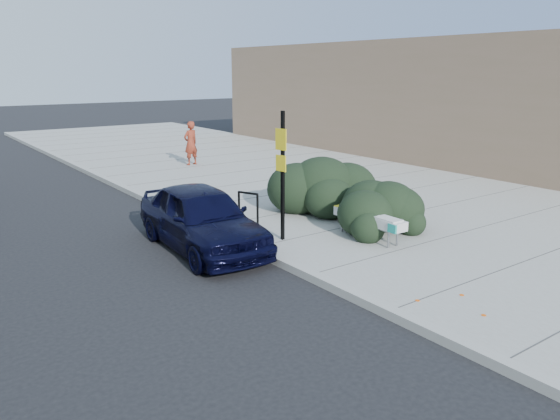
# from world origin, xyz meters

# --- Properties ---
(ground) EXTENTS (120.00, 120.00, 0.00)m
(ground) POSITION_xyz_m (0.00, 0.00, 0.00)
(ground) COLOR black
(ground) RESTS_ON ground
(sidewalk_near) EXTENTS (11.20, 50.00, 0.15)m
(sidewalk_near) POSITION_xyz_m (5.60, 5.00, 0.07)
(sidewalk_near) COLOR gray
(sidewalk_near) RESTS_ON ground
(curb_near) EXTENTS (0.22, 50.00, 0.17)m
(curb_near) POSITION_xyz_m (0.00, 5.00, 0.08)
(curb_near) COLOR #9E9E99
(curb_near) RESTS_ON ground
(building_near) EXTENTS (6.00, 36.00, 5.00)m
(building_near) POSITION_xyz_m (14.00, 3.00, 2.65)
(building_near) COLOR brown
(building_near) RESTS_ON sidewalk_near
(bench) EXTENTS (0.47, 2.03, 0.61)m
(bench) POSITION_xyz_m (2.44, 1.00, 0.63)
(bench) COLOR gray
(bench) RESTS_ON sidewalk_near
(bike_rack) EXTENTS (0.28, 0.55, 0.87)m
(bike_rack) POSITION_xyz_m (0.77, 3.50, 0.67)
(bike_rack) COLOR black
(bike_rack) RESTS_ON sidewalk_near
(sign_post) EXTENTS (0.12, 0.34, 2.92)m
(sign_post) POSITION_xyz_m (0.78, 2.11, 1.79)
(sign_post) COLOR black
(sign_post) RESTS_ON sidewalk_near
(hedge) EXTENTS (2.35, 4.54, 1.68)m
(hedge) POSITION_xyz_m (3.31, 2.79, 0.99)
(hedge) COLOR black
(hedge) RESTS_ON sidewalk_near
(sedan_navy) EXTENTS (1.99, 4.37, 1.46)m
(sedan_navy) POSITION_xyz_m (-0.80, 2.97, 0.73)
(sedan_navy) COLOR black
(sedan_navy) RESTS_ON ground
(pedestrian) EXTENTS (0.72, 0.55, 1.77)m
(pedestrian) POSITION_xyz_m (3.80, 12.45, 1.03)
(pedestrian) COLOR maroon
(pedestrian) RESTS_ON sidewalk_near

